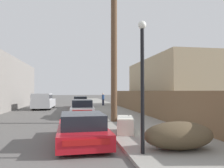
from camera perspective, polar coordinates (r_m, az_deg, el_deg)
The scene contains 12 objects.
sidewalk_curb at distance 27.09m, azimuth -1.71°, elevation -6.07°, with size 4.20×63.00×0.12m, color gray.
discarded_fridge at distance 10.41m, azimuth 3.43°, elevation -10.57°, with size 1.05×1.79×0.75m.
parked_sports_car_red at distance 8.98m, azimuth -7.87°, elevation -11.55°, with size 2.02×4.52×1.20m.
car_parked_mid at distance 17.78m, azimuth -7.76°, elevation -6.40°, with size 1.91×4.58×1.37m.
car_parked_far at distance 27.67m, azimuth -8.17°, elevation -4.74°, with size 2.02×4.39×1.40m.
pickup_truck at distance 26.11m, azimuth -17.46°, elevation -4.29°, with size 2.11×5.49×1.80m.
utility_pole at distance 14.31m, azimuth 0.52°, elevation 8.75°, with size 1.80×0.40×9.01m.
street_lamp at distance 6.93m, azimuth 7.93°, elevation 2.36°, with size 0.26×0.26×4.17m.
brush_pile at distance 7.80m, azimuth 17.02°, elevation -12.72°, with size 2.40×1.36×0.92m.
wooden_fence at distance 20.43m, azimuth 6.53°, elevation -4.53°, with size 0.08×29.43×1.96m, color brown.
building_right_house at distance 23.33m, azimuth 15.68°, elevation -0.37°, with size 6.00×12.91×5.26m, color tan.
pedestrian at distance 29.40m, azimuth -2.33°, elevation -3.97°, with size 0.34×0.34×1.65m.
Camera 1 is at (1.57, -3.25, 2.07)m, focal length 35.00 mm.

